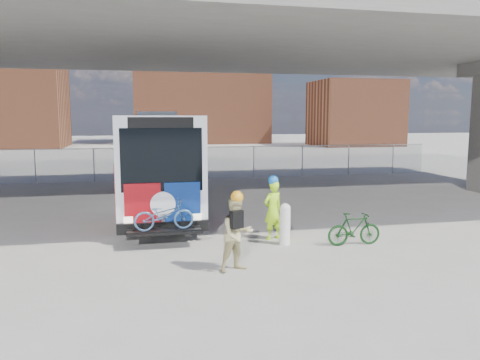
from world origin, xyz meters
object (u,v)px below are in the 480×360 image
object	(u,v)px
bus	(154,152)
cyclist_hivis	(273,208)
cyclist_tan	(237,233)
bollard	(285,222)
bike_parked	(354,229)

from	to	relation	value
bus	cyclist_hivis	xyz separation A→B (m)	(3.12, -6.33, -1.21)
cyclist_hivis	cyclist_tan	size ratio (longest dim) A/B	1.00
bollard	bike_parked	world-z (taller)	bollard
cyclist_tan	bike_parked	bearing A→B (deg)	2.11
cyclist_tan	bollard	bearing A→B (deg)	27.95
bollard	cyclist_hivis	distance (m)	0.72
cyclist_hivis	cyclist_tan	world-z (taller)	cyclist_hivis
bollard	bike_parked	bearing A→B (deg)	-14.98
cyclist_tan	bus	bearing A→B (deg)	80.15
bus	cyclist_hivis	bearing A→B (deg)	-63.80
bollard	cyclist_tan	xyz separation A→B (m)	(-1.76, -1.92, 0.26)
bus	cyclist_tan	world-z (taller)	bus
bus	bollard	bearing A→B (deg)	-64.86
bus	cyclist_hivis	world-z (taller)	bus
cyclist_hivis	cyclist_tan	bearing A→B (deg)	35.06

